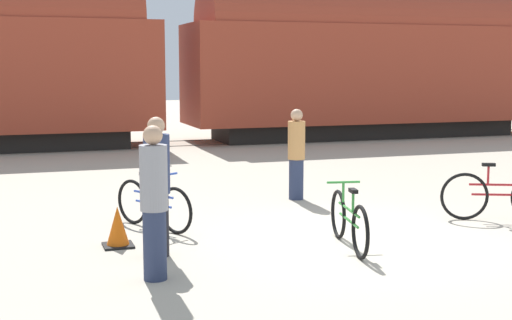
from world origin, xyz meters
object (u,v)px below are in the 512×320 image
(bicycle_green, at_px, (349,221))
(person_in_tan, at_px, (296,154))
(bicycle_maroon, at_px, (500,196))
(person_in_grey, at_px, (154,202))
(freight_train, at_px, (173,57))
(traffic_cone, at_px, (118,228))
(bicycle_blue, at_px, (153,205))
(person_in_navy, at_px, (157,186))

(bicycle_green, bearing_deg, person_in_tan, 79.71)
(bicycle_maroon, bearing_deg, person_in_grey, -166.51)
(freight_train, height_order, traffic_cone, freight_train)
(freight_train, height_order, bicycle_maroon, freight_train)
(bicycle_blue, xyz_separation_m, person_in_navy, (-0.22, -1.53, 0.54))
(freight_train, bearing_deg, bicycle_green, -91.90)
(bicycle_green, distance_m, person_in_navy, 2.58)
(person_in_grey, height_order, person_in_navy, person_in_navy)
(freight_train, bearing_deg, bicycle_blue, -103.44)
(freight_train, xyz_separation_m, person_in_tan, (0.19, -9.78, -1.82))
(bicycle_maroon, distance_m, traffic_cone, 5.91)
(bicycle_blue, xyz_separation_m, traffic_cone, (-0.65, -0.88, -0.11))
(bicycle_maroon, height_order, person_in_tan, person_in_tan)
(bicycle_green, height_order, person_in_tan, person_in_tan)
(freight_train, height_order, person_in_grey, freight_train)
(person_in_tan, bearing_deg, bicycle_maroon, 109.56)
(person_in_navy, height_order, traffic_cone, person_in_navy)
(bicycle_blue, xyz_separation_m, person_in_grey, (-0.44, -2.52, 0.53))
(bicycle_blue, distance_m, bicycle_maroon, 5.38)
(person_in_grey, bearing_deg, bicycle_green, 137.19)
(freight_train, distance_m, bicycle_maroon, 12.93)
(person_in_navy, bearing_deg, person_in_grey, 108.32)
(freight_train, relative_size, bicycle_maroon, 30.31)
(person_in_tan, distance_m, traffic_cone, 4.33)
(person_in_navy, bearing_deg, bicycle_blue, -67.31)
(freight_train, distance_m, person_in_tan, 9.95)
(bicycle_maroon, bearing_deg, traffic_cone, 177.37)
(bicycle_green, xyz_separation_m, person_in_tan, (0.63, 3.47, 0.47))
(bicycle_blue, relative_size, person_in_tan, 0.91)
(bicycle_blue, distance_m, person_in_navy, 1.64)
(bicycle_maroon, distance_m, person_in_navy, 5.52)
(bicycle_green, relative_size, person_in_grey, 1.00)
(bicycle_green, relative_size, person_in_tan, 1.07)
(bicycle_maroon, height_order, traffic_cone, bicycle_maroon)
(bicycle_blue, height_order, person_in_tan, person_in_tan)
(person_in_tan, relative_size, person_in_grey, 0.93)
(person_in_tan, height_order, traffic_cone, person_in_tan)
(traffic_cone, bearing_deg, freight_train, 74.64)
(freight_train, xyz_separation_m, traffic_cone, (-3.35, -12.20, -2.40))
(bicycle_maroon, relative_size, person_in_grey, 0.97)
(bicycle_blue, bearing_deg, bicycle_maroon, -12.39)
(bicycle_blue, relative_size, traffic_cone, 2.72)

